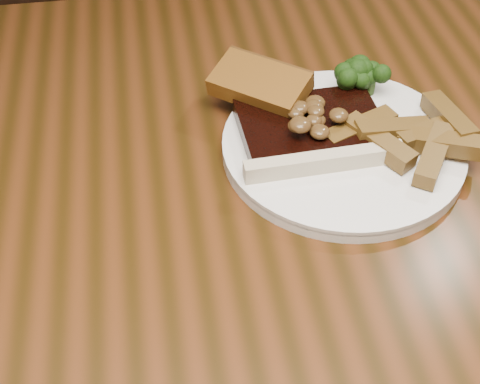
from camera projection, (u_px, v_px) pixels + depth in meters
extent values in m
cube|color=#47230E|center=(244.00, 233.00, 0.66)|extent=(1.60, 0.90, 0.04)
cube|color=black|center=(112.00, 98.00, 1.34)|extent=(0.46, 0.46, 0.04)
cylinder|color=black|center=(176.00, 117.00, 1.64)|extent=(0.04, 0.04, 0.39)
cylinder|color=black|center=(44.00, 144.00, 1.56)|extent=(0.04, 0.04, 0.39)
cylinder|color=black|center=(214.00, 207.00, 1.42)|extent=(0.04, 0.04, 0.39)
cylinder|color=black|center=(62.00, 244.00, 1.35)|extent=(0.04, 0.04, 0.39)
cube|color=black|center=(114.00, 48.00, 1.06)|extent=(0.40, 0.09, 0.42)
cylinder|color=white|center=(342.00, 148.00, 0.71)|extent=(0.28, 0.28, 0.01)
cube|color=black|center=(312.00, 131.00, 0.70)|extent=(0.15, 0.12, 0.02)
cube|color=beige|center=(324.00, 165.00, 0.67)|extent=(0.16, 0.02, 0.02)
cube|color=brown|center=(259.00, 99.00, 0.74)|extent=(0.11, 0.11, 0.02)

